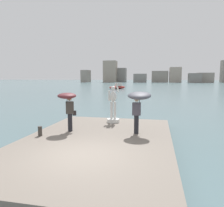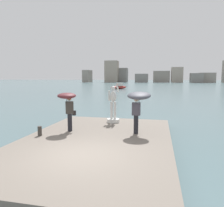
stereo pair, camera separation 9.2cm
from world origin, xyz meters
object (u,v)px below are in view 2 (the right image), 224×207
onlooker_right (138,100)px  mooring_bollard (40,131)px  statue_white_figure (113,110)px  boat_near (119,87)px  onlooker_left (68,101)px

onlooker_right → mooring_bollard: 4.77m
statue_white_figure → boat_near: size_ratio=0.49×
onlooker_right → boat_near: size_ratio=0.46×
onlooker_left → onlooker_right: (3.43, 0.28, 0.12)m
onlooker_left → boat_near: 45.86m
statue_white_figure → boat_near: (-7.64, 42.95, -0.61)m
mooring_bollard → boat_near: (-4.97, 46.55, -0.06)m
onlooker_left → mooring_bollard: onlooker_left is taller
onlooker_left → onlooker_right: bearing=4.6°
statue_white_figure → mooring_bollard: (-2.67, -3.59, -0.54)m
onlooker_right → mooring_bollard: onlooker_right is taller
statue_white_figure → onlooker_right: 2.92m
onlooker_right → mooring_bollard: size_ratio=4.65×
mooring_bollard → statue_white_figure: bearing=53.4°
mooring_bollard → onlooker_left: bearing=49.5°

